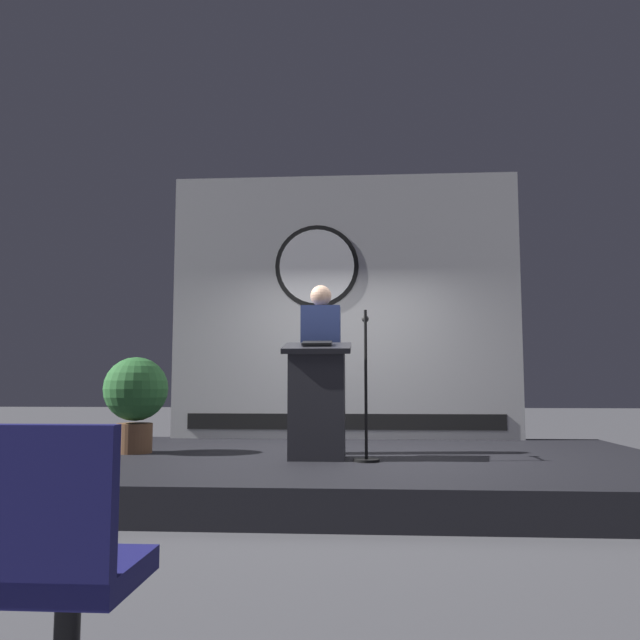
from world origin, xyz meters
The scene contains 8 objects.
ground_plane centered at (0.00, 0.00, 0.00)m, with size 40.00×40.00×0.00m, color #4C4C51.
stage_platform centered at (0.00, 0.00, 0.15)m, with size 6.40×4.00×0.30m, color black.
banner_display centered at (-0.01, 1.85, 2.02)m, with size 4.51×0.12×3.44m.
podium centered at (-0.20, -0.34, 0.85)m, with size 0.64×0.50×1.12m.
speaker_person centered at (-0.20, 0.14, 1.18)m, with size 0.40×0.26×1.72m.
microphone_stand centered at (0.26, -0.45, 0.78)m, with size 0.24×0.49×1.39m.
potted_plant centered at (-2.10, 0.06, 0.89)m, with size 0.65×0.65×0.98m.
audience_chair_right centered at (-0.70, -4.43, 0.49)m, with size 0.44×0.45×0.89m.
Camera 1 is at (0.23, -6.38, 1.01)m, focal length 35.72 mm.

